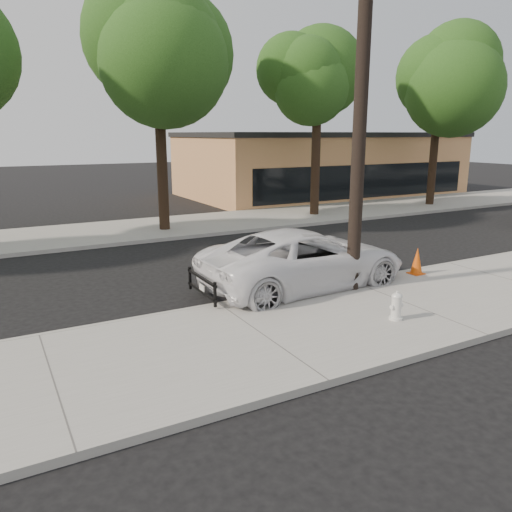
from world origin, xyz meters
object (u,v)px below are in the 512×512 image
Objects in this scene: police_cruiser at (304,259)px; utility_pole at (361,109)px; fire_hydrant at (396,307)px; traffic_cone at (417,261)px.

utility_pole is at bearing -144.43° from police_cruiser.
fire_hydrant is (0.19, -3.30, -0.36)m from police_cruiser.
police_cruiser is at bearing 91.93° from fire_hydrant.
utility_pole reaches higher than fire_hydrant.
traffic_cone is at bearing -106.69° from police_cruiser.
police_cruiser reaches higher than fire_hydrant.
police_cruiser is at bearing 128.11° from utility_pole.
police_cruiser is 3.47m from traffic_cone.
police_cruiser is (-0.82, 1.05, -3.89)m from utility_pole.
traffic_cone is (3.36, -0.85, -0.28)m from police_cruiser.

